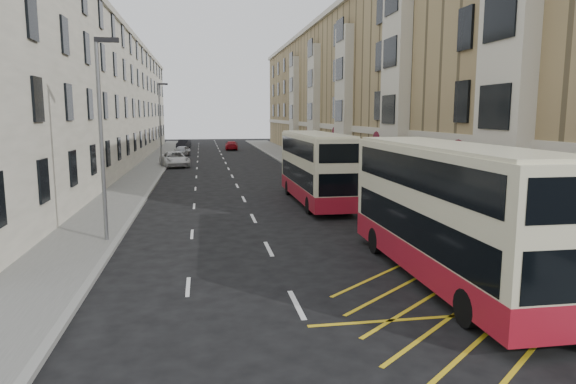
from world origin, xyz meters
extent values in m
plane|color=black|center=(0.00, 0.00, 0.00)|extent=(200.00, 200.00, 0.00)
cube|color=#61615C|center=(8.00, 30.00, 0.07)|extent=(4.00, 120.00, 0.15)
cube|color=#61615C|center=(-7.50, 30.00, 0.07)|extent=(3.00, 120.00, 0.15)
cube|color=gray|center=(6.00, 30.00, 0.07)|extent=(0.25, 120.00, 0.15)
cube|color=gray|center=(-6.00, 30.00, 0.07)|extent=(0.25, 120.00, 0.15)
cube|color=#988358|center=(15.00, 45.50, 7.50)|extent=(10.00, 79.00, 15.00)
cube|color=beige|center=(9.97, 45.50, 4.00)|extent=(0.18, 79.00, 0.50)
cube|color=beige|center=(9.90, 45.50, 15.00)|extent=(0.40, 79.00, 0.50)
cube|color=beige|center=(9.65, 10.00, 7.50)|extent=(0.80, 3.20, 10.00)
cube|color=beige|center=(9.65, 22.00, 7.50)|extent=(0.80, 3.20, 10.00)
cube|color=beige|center=(9.65, 34.00, 7.50)|extent=(0.80, 3.20, 10.00)
cube|color=beige|center=(9.65, 46.00, 7.50)|extent=(0.80, 3.20, 10.00)
cube|color=beige|center=(9.65, 58.00, 7.50)|extent=(0.80, 3.20, 10.00)
cube|color=#5B0E1E|center=(9.95, 14.00, 1.70)|extent=(0.20, 1.60, 3.00)
cube|color=#5B0E1E|center=(9.95, 26.00, 1.70)|extent=(0.20, 1.60, 3.00)
cube|color=#5B0E1E|center=(9.95, 38.00, 1.70)|extent=(0.20, 1.60, 3.00)
cube|color=#5B0E1E|center=(9.95, 50.00, 1.70)|extent=(0.20, 1.60, 3.00)
cube|color=#5B0E1E|center=(9.95, 62.00, 1.70)|extent=(0.20, 1.60, 3.00)
cube|color=white|center=(-13.50, 45.50, 6.50)|extent=(9.00, 79.00, 13.00)
cube|color=beige|center=(-8.97, 45.50, 13.00)|extent=(0.30, 79.00, 0.50)
cylinder|color=#AF2B1A|center=(6.25, 2.50, 0.65)|extent=(0.06, 0.06, 1.00)
cylinder|color=#AF2B1A|center=(6.25, 5.75, 0.65)|extent=(0.06, 0.06, 1.00)
cylinder|color=#AF2B1A|center=(6.25, 9.00, 0.65)|extent=(0.06, 0.06, 1.00)
cube|color=#AF2B1A|center=(6.25, 5.75, 1.13)|extent=(0.05, 6.50, 0.06)
cube|color=#AF2B1A|center=(6.25, 5.75, 0.70)|extent=(0.05, 6.50, 0.06)
cylinder|color=slate|center=(-6.40, 12.00, 4.15)|extent=(0.16, 0.16, 8.00)
cube|color=black|center=(-6.00, 12.00, 8.05)|extent=(0.90, 0.18, 0.18)
cylinder|color=slate|center=(-6.40, 42.00, 4.15)|extent=(0.16, 0.16, 8.00)
cube|color=black|center=(-6.00, 42.00, 8.05)|extent=(0.90, 0.18, 0.18)
cube|color=beige|center=(5.00, 5.26, 2.28)|extent=(2.51, 10.78, 3.87)
cube|color=maroon|center=(5.00, 5.26, 0.78)|extent=(2.54, 10.81, 0.88)
cube|color=black|center=(5.00, 5.26, 1.81)|extent=(2.54, 9.92, 1.08)
cube|color=black|center=(5.00, 5.26, 3.47)|extent=(2.54, 9.92, 0.98)
cube|color=beige|center=(5.00, 5.26, 4.25)|extent=(2.41, 10.35, 0.12)
cube|color=black|center=(5.03, 10.62, 1.86)|extent=(2.08, 0.09, 1.27)
cube|color=black|center=(5.03, 10.62, 3.87)|extent=(1.71, 0.09, 0.44)
cube|color=black|center=(4.97, -0.11, 1.86)|extent=(2.08, 0.09, 1.17)
cylinder|color=black|center=(3.91, 8.71, 0.49)|extent=(0.28, 0.98, 0.98)
cylinder|color=black|center=(6.13, 8.70, 0.49)|extent=(0.28, 0.98, 0.98)
cylinder|color=black|center=(3.87, 1.82, 0.49)|extent=(0.28, 0.98, 0.98)
cylinder|color=black|center=(6.09, 1.81, 0.49)|extent=(0.28, 0.98, 0.98)
cube|color=beige|center=(4.06, 19.90, 2.18)|extent=(2.36, 10.30, 3.70)
cube|color=maroon|center=(4.06, 19.90, 0.75)|extent=(2.38, 10.33, 0.84)
cube|color=black|center=(4.06, 19.90, 1.73)|extent=(2.39, 9.48, 1.03)
cube|color=black|center=(4.06, 19.90, 3.32)|extent=(2.39, 9.48, 0.94)
cube|color=beige|center=(4.06, 19.90, 4.06)|extent=(2.26, 9.89, 0.11)
cube|color=black|center=(4.05, 25.03, 1.78)|extent=(1.99, 0.08, 1.22)
cube|color=black|center=(4.05, 25.03, 3.70)|extent=(1.64, 0.08, 0.42)
cube|color=black|center=(4.07, 14.77, 1.78)|extent=(1.99, 0.08, 1.12)
cylinder|color=black|center=(3.00, 23.19, 0.47)|extent=(0.26, 0.94, 0.94)
cylinder|color=black|center=(5.11, 23.19, 0.47)|extent=(0.26, 0.94, 0.94)
cylinder|color=black|center=(3.01, 16.60, 0.47)|extent=(0.26, 0.94, 0.94)
cylinder|color=black|center=(5.12, 16.60, 0.47)|extent=(0.26, 0.94, 0.94)
imported|color=black|center=(7.92, 4.69, 1.11)|extent=(1.01, 0.82, 1.92)
imported|color=black|center=(7.53, 4.11, 1.00)|extent=(1.07, 0.69, 1.70)
imported|color=silver|center=(-5.20, 43.05, 0.74)|extent=(3.46, 5.72, 1.48)
imported|color=#A1A4A9|center=(-5.01, 55.59, 0.67)|extent=(2.43, 4.18, 1.34)
imported|color=black|center=(-5.20, 70.87, 0.68)|extent=(2.26, 4.35, 1.37)
imported|color=#A80C16|center=(1.81, 66.28, 0.64)|extent=(2.00, 4.46, 1.27)
camera|label=1|loc=(-2.48, -9.32, 5.22)|focal=32.00mm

